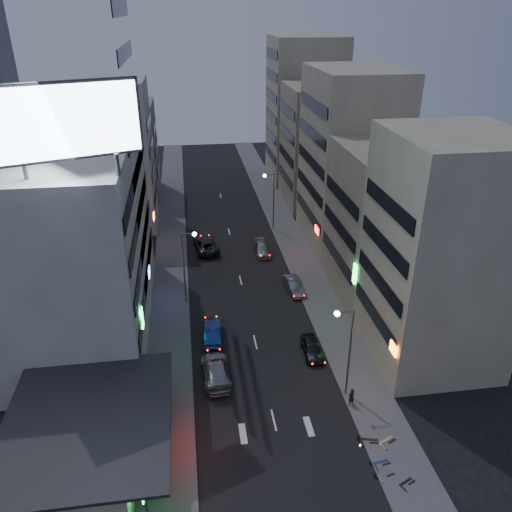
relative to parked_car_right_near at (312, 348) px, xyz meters
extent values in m
plane|color=black|center=(-4.82, -11.49, -0.68)|extent=(180.00, 180.00, 0.00)
cube|color=#4C4C4F|center=(-12.82, 18.51, -0.62)|extent=(4.00, 120.00, 0.12)
cube|color=#4C4C4F|center=(3.18, 18.51, -0.62)|extent=(4.00, 120.00, 0.12)
cube|color=#B7AF8F|center=(-18.82, -9.49, 1.12)|extent=(8.00, 12.00, 3.60)
cube|color=black|center=(-17.82, -9.49, 3.07)|extent=(11.00, 13.00, 0.25)
cube|color=black|center=(-13.72, -9.49, 2.42)|extent=(0.12, 4.00, 0.90)
cube|color=#FF1E14|center=(-13.64, -9.49, 2.42)|extent=(0.04, 3.70, 0.70)
cube|color=beige|center=(-21.82, 8.51, 8.32)|extent=(14.00, 24.00, 18.00)
cube|color=#B7AF8F|center=(10.18, -0.99, 9.32)|extent=(10.00, 11.00, 20.00)
cube|color=tan|center=(10.68, 10.51, 7.32)|extent=(11.00, 12.00, 16.00)
cube|color=#B7AF8F|center=(10.18, 23.51, 10.32)|extent=(10.00, 14.00, 22.00)
cube|color=beige|center=(-20.32, 33.51, 9.32)|extent=(11.00, 10.00, 20.00)
cube|color=gray|center=(-20.82, 46.51, 6.82)|extent=(12.00, 10.00, 15.00)
cube|color=tan|center=(10.68, 38.51, 8.32)|extent=(11.00, 12.00, 18.00)
cube|color=#B7AF8F|center=(11.18, 52.51, 11.32)|extent=(12.00, 12.00, 24.00)
cylinder|color=#595B60|center=(-20.82, -1.49, 18.07)|extent=(0.30, 0.30, 1.50)
cylinder|color=#595B60|center=(-14.82, -1.49, 18.07)|extent=(0.30, 0.30, 1.50)
cube|color=black|center=(-17.82, -1.49, 21.02)|extent=(9.52, 3.75, 5.00)
cube|color=#BFDBFF|center=(-17.74, -1.70, 21.02)|extent=(9.04, 3.34, 4.60)
cylinder|color=#595B60|center=(1.48, -5.49, 3.44)|extent=(0.16, 0.16, 8.00)
cylinder|color=#595B60|center=(0.78, -5.49, 7.34)|extent=(1.40, 0.10, 0.10)
sphere|color=#FFD88C|center=(0.18, -5.49, 7.24)|extent=(0.44, 0.44, 0.44)
cylinder|color=#595B60|center=(-11.12, 10.51, 3.44)|extent=(0.16, 0.16, 8.00)
cylinder|color=#595B60|center=(-10.42, 10.51, 7.34)|extent=(1.40, 0.10, 0.10)
sphere|color=#FFD88C|center=(-9.82, 10.51, 7.24)|extent=(0.44, 0.44, 0.44)
cylinder|color=#595B60|center=(1.48, 28.51, 3.44)|extent=(0.16, 0.16, 8.00)
cylinder|color=#595B60|center=(0.78, 28.51, 7.34)|extent=(1.40, 0.10, 0.10)
sphere|color=#FFD88C|center=(0.18, 28.51, 7.24)|extent=(0.44, 0.44, 0.44)
imported|color=black|center=(0.00, 0.00, 0.00)|extent=(1.69, 4.03, 1.36)
imported|color=gray|center=(0.78, 11.26, 0.02)|extent=(1.90, 4.40, 1.41)
imported|color=#242529|center=(-8.31, 23.02, 0.12)|extent=(3.43, 6.09, 1.60)
imported|color=gray|center=(-1.26, 21.04, -0.02)|extent=(1.89, 4.56, 1.32)
imported|color=navy|center=(-8.74, 3.55, 0.05)|extent=(1.86, 4.52, 1.45)
imported|color=#919398|center=(-8.83, -1.98, 0.11)|extent=(2.45, 5.54, 1.58)
imported|color=black|center=(1.48, -6.81, 0.22)|extent=(0.66, 0.56, 1.55)
camera|label=1|loc=(-10.23, -35.43, 27.66)|focal=35.00mm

